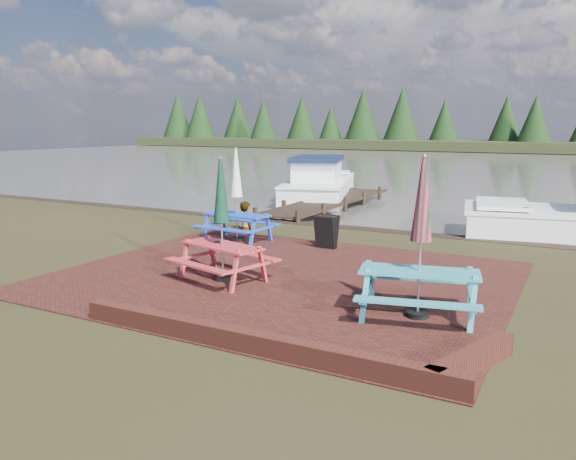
% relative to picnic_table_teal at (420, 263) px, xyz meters
% --- Properties ---
extents(ground, '(120.00, 120.00, 0.00)m').
position_rel_picnic_table_teal_xyz_m(ground, '(-3.14, 0.10, -0.92)').
color(ground, black).
rests_on(ground, ground).
extents(paving, '(9.00, 7.50, 0.02)m').
position_rel_picnic_table_teal_xyz_m(paving, '(-3.14, 1.10, -0.91)').
color(paving, '#381411').
rests_on(paving, ground).
extents(brick_wall, '(6.21, 1.79, 0.30)m').
position_rel_picnic_table_teal_xyz_m(brick_wall, '(-1.00, -2.32, -0.77)').
color(brick_wall, '#4C1E16').
rests_on(brick_wall, ground).
extents(water, '(120.00, 60.00, 0.02)m').
position_rel_picnic_table_teal_xyz_m(water, '(-3.14, 37.10, -0.92)').
color(water, '#4D4A42').
rests_on(water, ground).
extents(far_treeline, '(120.00, 10.00, 8.10)m').
position_rel_picnic_table_teal_xyz_m(far_treeline, '(-3.14, 66.10, 2.36)').
color(far_treeline, black).
rests_on(far_treeline, ground).
extents(picnic_table_teal, '(2.23, 2.07, 2.63)m').
position_rel_picnic_table_teal_xyz_m(picnic_table_teal, '(0.00, 0.00, 0.00)').
color(picnic_table_teal, teal).
rests_on(picnic_table_teal, ground).
extents(picnic_table_red, '(2.13, 1.98, 2.48)m').
position_rel_picnic_table_teal_xyz_m(picnic_table_red, '(-4.08, 0.32, -0.05)').
color(picnic_table_red, '#BD3037').
rests_on(picnic_table_red, ground).
extents(picnic_table_blue, '(1.92, 1.73, 2.50)m').
position_rel_picnic_table_teal_xyz_m(picnic_table_blue, '(-5.96, 3.72, -0.05)').
color(picnic_table_blue, blue).
rests_on(picnic_table_blue, ground).
extents(chalkboard, '(0.53, 0.50, 0.85)m').
position_rel_picnic_table_teal_xyz_m(chalkboard, '(-3.46, 4.04, -0.48)').
color(chalkboard, black).
rests_on(chalkboard, ground).
extents(jetty, '(1.76, 9.08, 1.00)m').
position_rel_picnic_table_teal_xyz_m(jetty, '(-6.64, 11.37, -0.81)').
color(jetty, black).
rests_on(jetty, ground).
extents(boat_jetty, '(4.66, 7.85, 2.15)m').
position_rel_picnic_table_teal_xyz_m(boat_jetty, '(-8.26, 13.90, -0.48)').
color(boat_jetty, white).
rests_on(boat_jetty, ground).
extents(person, '(0.72, 0.60, 1.70)m').
position_rel_picnic_table_teal_xyz_m(person, '(-6.68, 5.30, -0.07)').
color(person, gray).
rests_on(person, ground).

